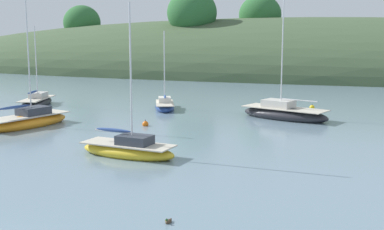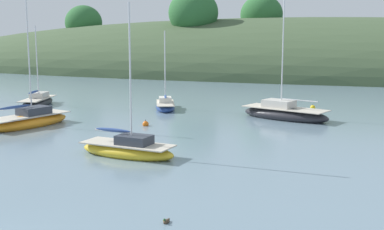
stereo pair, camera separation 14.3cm
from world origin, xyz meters
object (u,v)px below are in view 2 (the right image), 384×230
object	(u,v)px
sailboat_white_near	(128,149)
mooring_buoy_channel	(313,108)
sailboat_grey_yawl	(284,113)
sailboat_cream_ketch	(29,121)
duck_trailing	(166,221)
sailboat_navy_dinghy	(38,102)
mooring_buoy_inner	(146,124)
sailboat_teal_outer	(165,106)

from	to	relation	value
sailboat_white_near	mooring_buoy_channel	xyz separation A→B (m)	(7.77, 20.20, -0.24)
sailboat_grey_yawl	sailboat_cream_ketch	size ratio (longest dim) A/B	1.12
sailboat_white_near	duck_trailing	bearing A→B (deg)	-56.64
sailboat_grey_yawl	sailboat_cream_ketch	world-z (taller)	sailboat_grey_yawl
sailboat_white_near	duck_trailing	world-z (taller)	sailboat_white_near
sailboat_cream_ketch	sailboat_navy_dinghy	size ratio (longest dim) A/B	1.24
sailboat_cream_ketch	sailboat_white_near	world-z (taller)	sailboat_cream_ketch
duck_trailing	mooring_buoy_channel	bearing A→B (deg)	85.17
sailboat_navy_dinghy	mooring_buoy_inner	world-z (taller)	sailboat_navy_dinghy
sailboat_navy_dinghy	duck_trailing	bearing A→B (deg)	-46.74
sailboat_teal_outer	duck_trailing	size ratio (longest dim) A/B	16.01
sailboat_cream_ketch	sailboat_navy_dinghy	bearing A→B (deg)	122.25
sailboat_teal_outer	sailboat_cream_ketch	bearing A→B (deg)	-120.28
sailboat_cream_ketch	duck_trailing	bearing A→B (deg)	-41.23
sailboat_grey_yawl	sailboat_white_near	xyz separation A→B (m)	(-6.17, -14.38, -0.06)
sailboat_grey_yawl	sailboat_white_near	distance (m)	15.64
mooring_buoy_inner	sailboat_cream_ketch	bearing A→B (deg)	-160.30
sailboat_navy_dinghy	mooring_buoy_channel	world-z (taller)	sailboat_navy_dinghy
mooring_buoy_inner	duck_trailing	size ratio (longest dim) A/B	1.27
sailboat_cream_ketch	mooring_buoy_channel	distance (m)	23.25
sailboat_cream_ketch	mooring_buoy_inner	bearing A→B (deg)	19.70
sailboat_grey_yawl	duck_trailing	size ratio (longest dim) A/B	23.85
mooring_buoy_channel	duck_trailing	world-z (taller)	mooring_buoy_channel
mooring_buoy_channel	duck_trailing	size ratio (longest dim) A/B	1.27
sailboat_teal_outer	mooring_buoy_inner	bearing A→B (deg)	-78.64
sailboat_grey_yawl	mooring_buoy_inner	distance (m)	10.70
mooring_buoy_inner	sailboat_grey_yawl	bearing A→B (deg)	34.46
sailboat_grey_yawl	sailboat_teal_outer	world-z (taller)	sailboat_grey_yawl
sailboat_navy_dinghy	sailboat_teal_outer	bearing A→B (deg)	7.69
sailboat_cream_ketch	sailboat_white_near	xyz separation A→B (m)	(10.31, -5.58, -0.04)
mooring_buoy_inner	duck_trailing	distance (m)	18.34
sailboat_white_near	sailboat_navy_dinghy	xyz separation A→B (m)	(-15.91, 14.46, -0.00)
duck_trailing	sailboat_teal_outer	bearing A→B (deg)	111.60
sailboat_navy_dinghy	sailboat_cream_ketch	bearing A→B (deg)	-57.75
sailboat_teal_outer	sailboat_grey_yawl	bearing A→B (deg)	-9.09
sailboat_grey_yawl	mooring_buoy_channel	bearing A→B (deg)	74.59
duck_trailing	sailboat_navy_dinghy	bearing A→B (deg)	133.26
duck_trailing	sailboat_white_near	bearing A→B (deg)	123.36
sailboat_navy_dinghy	mooring_buoy_inner	distance (m)	14.61
sailboat_teal_outer	sailboat_white_near	world-z (taller)	sailboat_white_near
sailboat_grey_yawl	mooring_buoy_inner	xyz separation A→B (m)	(-8.82, -6.05, -0.30)
sailboat_grey_yawl	mooring_buoy_channel	xyz separation A→B (m)	(1.60, 5.82, -0.30)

